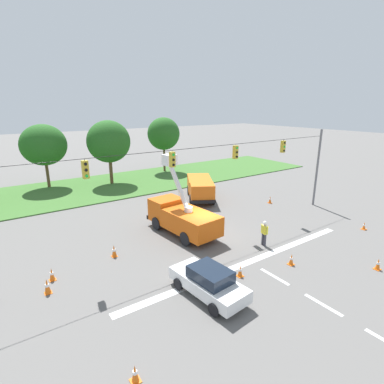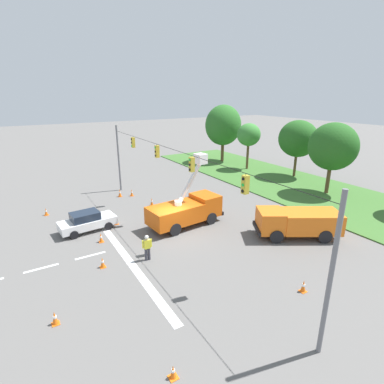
{
  "view_description": "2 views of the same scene",
  "coord_description": "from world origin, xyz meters",
  "px_view_note": "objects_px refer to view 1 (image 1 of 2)",
  "views": [
    {
      "loc": [
        -12.26,
        -15.99,
        9.32
      ],
      "look_at": [
        1.12,
        3.44,
        2.42
      ],
      "focal_mm": 28.0,
      "sensor_mm": 36.0,
      "label": 1
    },
    {
      "loc": [
        18.75,
        -9.69,
        10.36
      ],
      "look_at": [
        -1.99,
        2.76,
        2.39
      ],
      "focal_mm": 28.0,
      "sensor_mm": 36.0,
      "label": 2
    }
  ],
  "objects_px": {
    "utility_truck_support_near": "(200,187)",
    "traffic_cone_mid_left": "(291,259)",
    "tree_far_east": "(164,134)",
    "traffic_cone_lane_edge_a": "(135,374)",
    "road_worker": "(264,232)",
    "traffic_cone_foreground_left": "(52,274)",
    "traffic_cone_foreground_right": "(364,226)",
    "sedan_white": "(209,282)",
    "traffic_cone_lane_edge_b": "(378,264)",
    "traffic_cone_far_left": "(114,251)",
    "traffic_cone_mid_right": "(184,269)",
    "traffic_cone_far_right": "(270,200)",
    "tree_east": "(109,142)",
    "utility_truck_bucket_lift": "(182,216)",
    "traffic_cone_centre_line": "(240,271)",
    "traffic_cone_near_bucket": "(47,286)",
    "tree_centre": "(44,145)"
  },
  "relations": [
    {
      "from": "utility_truck_support_near",
      "to": "traffic_cone_mid_left",
      "type": "bearing_deg",
      "value": -103.26
    },
    {
      "from": "tree_far_east",
      "to": "utility_truck_support_near",
      "type": "distance_m",
      "value": 14.51
    },
    {
      "from": "traffic_cone_lane_edge_a",
      "to": "road_worker",
      "type": "bearing_deg",
      "value": 22.3
    },
    {
      "from": "traffic_cone_foreground_left",
      "to": "utility_truck_support_near",
      "type": "bearing_deg",
      "value": 25.6
    },
    {
      "from": "traffic_cone_foreground_right",
      "to": "sedan_white",
      "type": "bearing_deg",
      "value": 179.2
    },
    {
      "from": "traffic_cone_lane_edge_b",
      "to": "traffic_cone_far_left",
      "type": "distance_m",
      "value": 15.94
    },
    {
      "from": "utility_truck_support_near",
      "to": "traffic_cone_mid_right",
      "type": "height_order",
      "value": "utility_truck_support_near"
    },
    {
      "from": "sedan_white",
      "to": "traffic_cone_lane_edge_b",
      "type": "relative_size",
      "value": 6.35
    },
    {
      "from": "traffic_cone_far_right",
      "to": "tree_east",
      "type": "bearing_deg",
      "value": 122.39
    },
    {
      "from": "traffic_cone_foreground_right",
      "to": "traffic_cone_far_left",
      "type": "distance_m",
      "value": 18.83
    },
    {
      "from": "tree_east",
      "to": "traffic_cone_far_right",
      "type": "xyz_separation_m",
      "value": [
        10.18,
        -16.05,
        -4.79
      ]
    },
    {
      "from": "utility_truck_bucket_lift",
      "to": "traffic_cone_centre_line",
      "type": "distance_m",
      "value": 7.01
    },
    {
      "from": "traffic_cone_foreground_left",
      "to": "traffic_cone_lane_edge_a",
      "type": "bearing_deg",
      "value": -82.26
    },
    {
      "from": "tree_far_east",
      "to": "traffic_cone_mid_left",
      "type": "xyz_separation_m",
      "value": [
        -6.68,
        -27.29,
        -5.05
      ]
    },
    {
      "from": "utility_truck_support_near",
      "to": "tree_far_east",
      "type": "bearing_deg",
      "value": 75.73
    },
    {
      "from": "traffic_cone_mid_left",
      "to": "traffic_cone_lane_edge_a",
      "type": "xyz_separation_m",
      "value": [
        -11.1,
        -2.04,
        -0.01
      ]
    },
    {
      "from": "traffic_cone_foreground_left",
      "to": "traffic_cone_far_right",
      "type": "bearing_deg",
      "value": 6.7
    },
    {
      "from": "traffic_cone_mid_left",
      "to": "traffic_cone_far_left",
      "type": "distance_m",
      "value": 11.0
    },
    {
      "from": "utility_truck_bucket_lift",
      "to": "traffic_cone_far_right",
      "type": "bearing_deg",
      "value": 5.48
    },
    {
      "from": "traffic_cone_foreground_right",
      "to": "traffic_cone_mid_right",
      "type": "relative_size",
      "value": 0.82
    },
    {
      "from": "traffic_cone_mid_left",
      "to": "traffic_cone_lane_edge_b",
      "type": "bearing_deg",
      "value": -40.94
    },
    {
      "from": "traffic_cone_centre_line",
      "to": "traffic_cone_foreground_left",
      "type": "bearing_deg",
      "value": 147.62
    },
    {
      "from": "utility_truck_support_near",
      "to": "sedan_white",
      "type": "distance_m",
      "value": 16.27
    },
    {
      "from": "traffic_cone_lane_edge_a",
      "to": "utility_truck_bucket_lift",
      "type": "bearing_deg",
      "value": 49.98
    },
    {
      "from": "traffic_cone_near_bucket",
      "to": "traffic_cone_centre_line",
      "type": "height_order",
      "value": "traffic_cone_near_bucket"
    },
    {
      "from": "utility_truck_support_near",
      "to": "tree_east",
      "type": "bearing_deg",
      "value": 115.91
    },
    {
      "from": "sedan_white",
      "to": "traffic_cone_mid_right",
      "type": "distance_m",
      "value": 2.34
    },
    {
      "from": "tree_far_east",
      "to": "traffic_cone_far_right",
      "type": "distance_m",
      "value": 19.24
    },
    {
      "from": "road_worker",
      "to": "traffic_cone_lane_edge_a",
      "type": "bearing_deg",
      "value": -157.7
    },
    {
      "from": "utility_truck_support_near",
      "to": "traffic_cone_centre_line",
      "type": "bearing_deg",
      "value": -117.23
    },
    {
      "from": "tree_centre",
      "to": "traffic_cone_far_left",
      "type": "bearing_deg",
      "value": -89.22
    },
    {
      "from": "traffic_cone_far_left",
      "to": "traffic_cone_centre_line",
      "type": "bearing_deg",
      "value": -51.18
    },
    {
      "from": "tree_east",
      "to": "traffic_cone_lane_edge_a",
      "type": "xyz_separation_m",
      "value": [
        -9.01,
        -26.87,
        -4.8
      ]
    },
    {
      "from": "tree_far_east",
      "to": "traffic_cone_mid_right",
      "type": "height_order",
      "value": "tree_far_east"
    },
    {
      "from": "sedan_white",
      "to": "traffic_cone_centre_line",
      "type": "height_order",
      "value": "sedan_white"
    },
    {
      "from": "traffic_cone_foreground_left",
      "to": "tree_east",
      "type": "bearing_deg",
      "value": 61.16
    },
    {
      "from": "utility_truck_bucket_lift",
      "to": "road_worker",
      "type": "relative_size",
      "value": 3.67
    },
    {
      "from": "road_worker",
      "to": "traffic_cone_near_bucket",
      "type": "xyz_separation_m",
      "value": [
        -13.29,
        2.47,
        -0.59
      ]
    },
    {
      "from": "utility_truck_support_near",
      "to": "traffic_cone_mid_right",
      "type": "relative_size",
      "value": 8.77
    },
    {
      "from": "traffic_cone_centre_line",
      "to": "sedan_white",
      "type": "bearing_deg",
      "value": -171.56
    },
    {
      "from": "tree_centre",
      "to": "tree_east",
      "type": "height_order",
      "value": "tree_east"
    },
    {
      "from": "tree_east",
      "to": "traffic_cone_far_left",
      "type": "distance_m",
      "value": 19.48
    },
    {
      "from": "traffic_cone_lane_edge_b",
      "to": "traffic_cone_centre_line",
      "type": "xyz_separation_m",
      "value": [
        -7.17,
        4.05,
        0.0
      ]
    },
    {
      "from": "road_worker",
      "to": "tree_centre",
      "type": "bearing_deg",
      "value": 110.82
    },
    {
      "from": "tree_far_east",
      "to": "traffic_cone_lane_edge_a",
      "type": "relative_size",
      "value": 11.07
    },
    {
      "from": "traffic_cone_near_bucket",
      "to": "traffic_cone_lane_edge_a",
      "type": "distance_m",
      "value": 7.45
    },
    {
      "from": "utility_truck_bucket_lift",
      "to": "traffic_cone_far_right",
      "type": "relative_size",
      "value": 9.21
    },
    {
      "from": "road_worker",
      "to": "traffic_cone_near_bucket",
      "type": "height_order",
      "value": "road_worker"
    },
    {
      "from": "utility_truck_support_near",
      "to": "traffic_cone_centre_line",
      "type": "xyz_separation_m",
      "value": [
        -6.7,
        -13.01,
        -0.88
      ]
    },
    {
      "from": "road_worker",
      "to": "traffic_cone_mid_left",
      "type": "bearing_deg",
      "value": -102.58
    }
  ]
}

